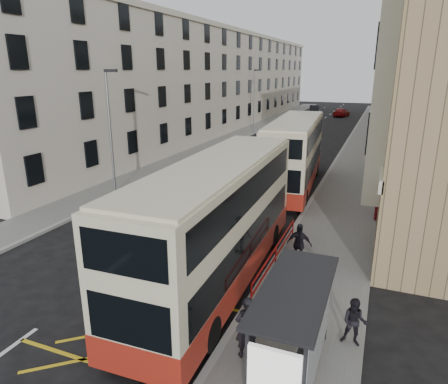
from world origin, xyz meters
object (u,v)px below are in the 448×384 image
at_px(pedestrian_mid, 354,322).
at_px(car_dark, 314,110).
at_px(car_red, 341,112).
at_px(car_silver, 296,120).
at_px(street_lamp_far, 254,97).
at_px(double_decker_rear, 295,153).
at_px(bus_shelter, 296,321).
at_px(street_lamp_near, 111,127).
at_px(pedestrian_far, 299,244).
at_px(white_van, 273,134).
at_px(pedestrian_near, 246,327).
at_px(double_decker_front, 218,223).

bearing_deg(pedestrian_mid, car_dark, 103.02).
bearing_deg(car_red, car_silver, 78.63).
height_order(street_lamp_far, double_decker_rear, street_lamp_far).
distance_m(bus_shelter, street_lamp_near, 19.38).
distance_m(double_decker_rear, pedestrian_far, 12.24).
height_order(pedestrian_far, white_van, pedestrian_far).
height_order(bus_shelter, car_silver, bus_shelter).
xyz_separation_m(pedestrian_near, white_van, (-9.32, 37.41, -0.40)).
xyz_separation_m(pedestrian_mid, car_silver, (-12.62, 50.87, -0.21)).
bearing_deg(street_lamp_near, bus_shelter, -40.14).
bearing_deg(car_silver, double_decker_rear, -61.26).
relative_size(bus_shelter, street_lamp_far, 0.53).
bearing_deg(car_red, pedestrian_near, 103.60).
height_order(double_decker_rear, car_dark, double_decker_rear).
xyz_separation_m(street_lamp_far, white_van, (3.85, -4.30, -3.93)).
distance_m(double_decker_front, pedestrian_near, 4.83).
bearing_deg(car_red, street_lamp_near, 90.69).
bearing_deg(street_lamp_far, white_van, -48.20).
distance_m(double_decker_front, car_dark, 65.76).
relative_size(pedestrian_near, white_van, 0.38).
bearing_deg(pedestrian_near, double_decker_front, -98.56).
height_order(pedestrian_near, white_van, pedestrian_near).
bearing_deg(bus_shelter, street_lamp_near, 139.86).
bearing_deg(pedestrian_mid, street_lamp_far, 114.17).
bearing_deg(car_dark, bus_shelter, -92.22).
bearing_deg(pedestrian_mid, street_lamp_near, 150.28).
height_order(street_lamp_near, car_dark, street_lamp_near).
bearing_deg(pedestrian_far, car_red, -84.08).
bearing_deg(street_lamp_far, pedestrian_mid, -68.22).
xyz_separation_m(street_lamp_near, car_dark, (3.32, 57.51, -3.84)).
xyz_separation_m(street_lamp_far, pedestrian_near, (13.17, -41.71, -3.53)).
xyz_separation_m(pedestrian_near, pedestrian_mid, (2.83, 1.67, -0.20)).
distance_m(pedestrian_mid, car_dark, 68.73).
distance_m(street_lamp_far, white_van, 6.98).
height_order(bus_shelter, double_decker_rear, double_decker_rear).
distance_m(bus_shelter, car_silver, 54.43).
xyz_separation_m(pedestrian_far, car_dark, (-10.07, 62.90, -0.25)).
distance_m(double_decker_rear, pedestrian_near, 18.38).
height_order(pedestrian_near, pedestrian_mid, pedestrian_near).
xyz_separation_m(pedestrian_far, white_van, (-9.54, 31.09, -0.34)).
relative_size(car_dark, car_red, 0.98).
height_order(double_decker_rear, pedestrian_mid, double_decker_rear).
xyz_separation_m(pedestrian_near, car_silver, (-9.79, 52.54, -0.41)).
bearing_deg(pedestrian_far, double_decker_rear, -75.02).
distance_m(bus_shelter, double_decker_rear, 19.27).
bearing_deg(pedestrian_mid, bus_shelter, -116.67).
bearing_deg(white_van, pedestrian_near, -84.11).
relative_size(pedestrian_mid, car_dark, 0.31).
bearing_deg(bus_shelter, double_decker_rear, 102.43).
bearing_deg(street_lamp_far, double_decker_rear, -65.90).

